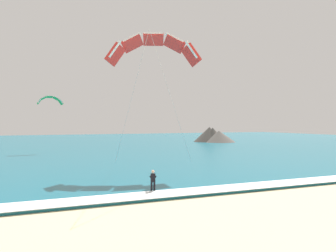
{
  "coord_description": "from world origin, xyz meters",
  "views": [
    {
      "loc": [
        -12.79,
        -6.15,
        5.03
      ],
      "look_at": [
        -1.95,
        18.58,
        4.74
      ],
      "focal_mm": 37.61,
      "sensor_mm": 36.0,
      "label": 1
    }
  ],
  "objects_px": {
    "surfboard": "(153,194)",
    "kite_distant": "(50,99)",
    "kitesurfer": "(153,181)",
    "kite_primary": "(153,47)"
  },
  "relations": [
    {
      "from": "kite_primary",
      "to": "kitesurfer",
      "type": "bearing_deg",
      "value": -111.47
    },
    {
      "from": "surfboard",
      "to": "kite_distant",
      "type": "bearing_deg",
      "value": 95.55
    },
    {
      "from": "kite_primary",
      "to": "kite_distant",
      "type": "distance_m",
      "value": 28.56
    },
    {
      "from": "surfboard",
      "to": "kitesurfer",
      "type": "height_order",
      "value": "kitesurfer"
    },
    {
      "from": "surfboard",
      "to": "kitesurfer",
      "type": "bearing_deg",
      "value": 69.09
    },
    {
      "from": "surfboard",
      "to": "kite_distant",
      "type": "relative_size",
      "value": 0.35
    },
    {
      "from": "kitesurfer",
      "to": "kite_distant",
      "type": "distance_m",
      "value": 37.75
    },
    {
      "from": "kitesurfer",
      "to": "kite_distant",
      "type": "xyz_separation_m",
      "value": [
        -3.58,
        36.76,
        7.79
      ]
    },
    {
      "from": "kitesurfer",
      "to": "surfboard",
      "type": "bearing_deg",
      "value": -110.91
    },
    {
      "from": "surfboard",
      "to": "kite_primary",
      "type": "xyz_separation_m",
      "value": [
        3.7,
        9.41,
        12.44
      ]
    }
  ]
}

